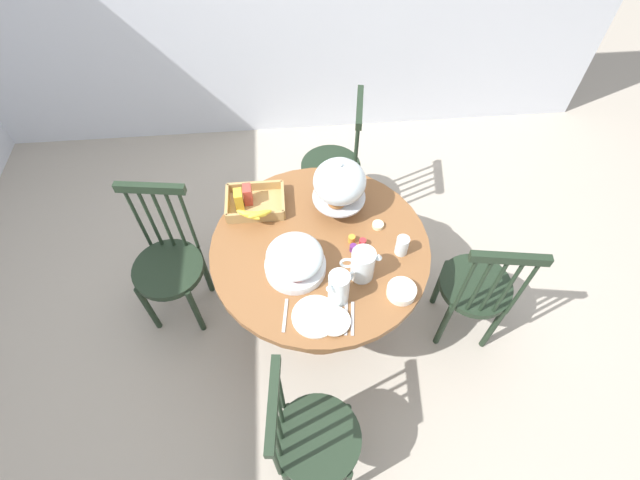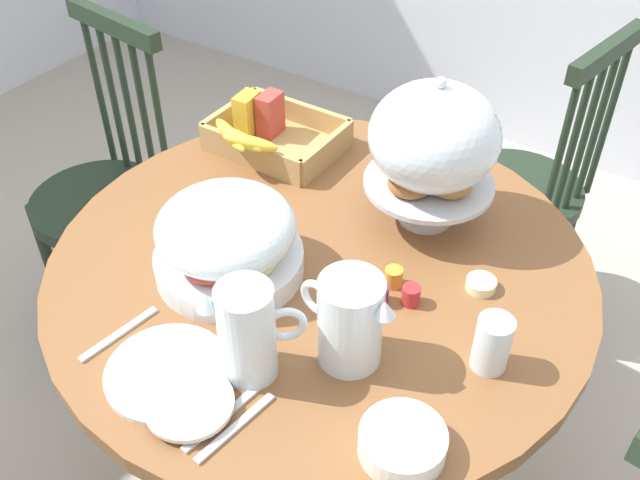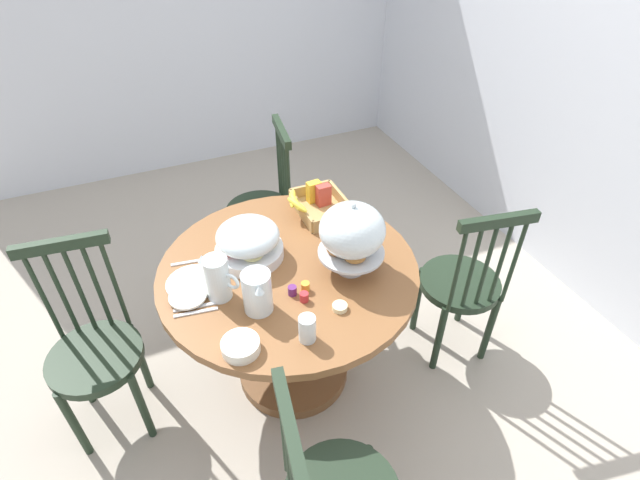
{
  "view_description": "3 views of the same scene",
  "coord_description": "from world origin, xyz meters",
  "px_view_note": "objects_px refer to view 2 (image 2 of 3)",
  "views": [
    {
      "loc": [
        -0.09,
        -1.39,
        2.66
      ],
      "look_at": [
        0.03,
        -0.01,
        0.79
      ],
      "focal_mm": 26.0,
      "sensor_mm": 36.0,
      "label": 1
    },
    {
      "loc": [
        0.64,
        -0.94,
        1.73
      ],
      "look_at": [
        0.03,
        -0.01,
        0.79
      ],
      "focal_mm": 40.09,
      "sensor_mm": 36.0,
      "label": 2
    },
    {
      "loc": [
        1.53,
        -0.51,
        2.14
      ],
      "look_at": [
        0.03,
        0.14,
        0.84
      ],
      "focal_mm": 27.3,
      "sensor_mm": 36.0,
      "label": 3
    }
  ],
  "objects_px": {
    "windsor_chair_near_window": "(523,193)",
    "pastry_stand_with_dome": "(434,142)",
    "fruit_platter_covered": "(227,239)",
    "drinking_glass": "(492,344)",
    "orange_juice_pitcher": "(350,324)",
    "china_plate_large": "(168,372)",
    "windsor_chair_by_cabinet": "(106,199)",
    "cereal_basket": "(268,133)",
    "butter_dish": "(481,284)",
    "milk_pitcher": "(248,336)",
    "cereal_bowl": "(402,442)",
    "dining_table": "(320,333)",
    "china_plate_small": "(189,404)"
  },
  "relations": [
    {
      "from": "cereal_basket",
      "to": "china_plate_large",
      "type": "xyz_separation_m",
      "value": [
        0.28,
        -0.68,
        -0.04
      ]
    },
    {
      "from": "drinking_glass",
      "to": "dining_table",
      "type": "bearing_deg",
      "value": 169.65
    },
    {
      "from": "windsor_chair_by_cabinet",
      "to": "milk_pitcher",
      "type": "relative_size",
      "value": 5.05
    },
    {
      "from": "cereal_basket",
      "to": "cereal_bowl",
      "type": "xyz_separation_m",
      "value": [
        0.7,
        -0.59,
        -0.02
      ]
    },
    {
      "from": "windsor_chair_near_window",
      "to": "butter_dish",
      "type": "height_order",
      "value": "windsor_chair_near_window"
    },
    {
      "from": "dining_table",
      "to": "windsor_chair_by_cabinet",
      "type": "xyz_separation_m",
      "value": [
        -0.85,
        0.14,
        -0.06
      ]
    },
    {
      "from": "pastry_stand_with_dome",
      "to": "milk_pitcher",
      "type": "bearing_deg",
      "value": -96.35
    },
    {
      "from": "orange_juice_pitcher",
      "to": "china_plate_large",
      "type": "bearing_deg",
      "value": -139.06
    },
    {
      "from": "cereal_basket",
      "to": "china_plate_large",
      "type": "relative_size",
      "value": 1.44
    },
    {
      "from": "windsor_chair_by_cabinet",
      "to": "china_plate_large",
      "type": "xyz_separation_m",
      "value": [
        0.8,
        -0.54,
        0.29
      ]
    },
    {
      "from": "china_plate_small",
      "to": "windsor_chair_near_window",
      "type": "bearing_deg",
      "value": 83.57
    },
    {
      "from": "windsor_chair_near_window",
      "to": "fruit_platter_covered",
      "type": "relative_size",
      "value": 3.25
    },
    {
      "from": "cereal_basket",
      "to": "china_plate_small",
      "type": "bearing_deg",
      "value": -63.07
    },
    {
      "from": "dining_table",
      "to": "milk_pitcher",
      "type": "relative_size",
      "value": 5.84
    },
    {
      "from": "china_plate_small",
      "to": "butter_dish",
      "type": "bearing_deg",
      "value": 61.74
    },
    {
      "from": "milk_pitcher",
      "to": "china_plate_small",
      "type": "relative_size",
      "value": 1.29
    },
    {
      "from": "pastry_stand_with_dome",
      "to": "china_plate_small",
      "type": "bearing_deg",
      "value": -97.92
    },
    {
      "from": "dining_table",
      "to": "windsor_chair_near_window",
      "type": "xyz_separation_m",
      "value": [
        0.17,
        0.85,
        -0.06
      ]
    },
    {
      "from": "windsor_chair_near_window",
      "to": "orange_juice_pitcher",
      "type": "distance_m",
      "value": 1.1
    },
    {
      "from": "china_plate_small",
      "to": "butter_dish",
      "type": "distance_m",
      "value": 0.61
    },
    {
      "from": "fruit_platter_covered",
      "to": "drinking_glass",
      "type": "xyz_separation_m",
      "value": [
        0.53,
        0.06,
        -0.03
      ]
    },
    {
      "from": "pastry_stand_with_dome",
      "to": "milk_pitcher",
      "type": "height_order",
      "value": "pastry_stand_with_dome"
    },
    {
      "from": "butter_dish",
      "to": "milk_pitcher",
      "type": "bearing_deg",
      "value": -121.81
    },
    {
      "from": "pastry_stand_with_dome",
      "to": "drinking_glass",
      "type": "relative_size",
      "value": 3.13
    },
    {
      "from": "windsor_chair_near_window",
      "to": "pastry_stand_with_dome",
      "type": "distance_m",
      "value": 0.78
    },
    {
      "from": "windsor_chair_by_cabinet",
      "to": "cereal_basket",
      "type": "distance_m",
      "value": 0.63
    },
    {
      "from": "china_plate_small",
      "to": "dining_table",
      "type": "bearing_deg",
      "value": 93.5
    },
    {
      "from": "dining_table",
      "to": "pastry_stand_with_dome",
      "type": "xyz_separation_m",
      "value": [
        0.12,
        0.24,
        0.43
      ]
    },
    {
      "from": "cereal_bowl",
      "to": "drinking_glass",
      "type": "xyz_separation_m",
      "value": [
        0.04,
        0.24,
        0.03
      ]
    },
    {
      "from": "cereal_bowl",
      "to": "drinking_glass",
      "type": "bearing_deg",
      "value": 79.45
    },
    {
      "from": "dining_table",
      "to": "cereal_basket",
      "type": "xyz_separation_m",
      "value": [
        -0.34,
        0.28,
        0.27
      ]
    },
    {
      "from": "pastry_stand_with_dome",
      "to": "milk_pitcher",
      "type": "distance_m",
      "value": 0.57
    },
    {
      "from": "orange_juice_pitcher",
      "to": "butter_dish",
      "type": "xyz_separation_m",
      "value": [
        0.13,
        0.29,
        -0.07
      ]
    },
    {
      "from": "dining_table",
      "to": "china_plate_small",
      "type": "relative_size",
      "value": 7.52
    },
    {
      "from": "fruit_platter_covered",
      "to": "china_plate_small",
      "type": "distance_m",
      "value": 0.35
    },
    {
      "from": "milk_pitcher",
      "to": "drinking_glass",
      "type": "xyz_separation_m",
      "value": [
        0.34,
        0.24,
        -0.03
      ]
    },
    {
      "from": "orange_juice_pitcher",
      "to": "windsor_chair_by_cabinet",
      "type": "bearing_deg",
      "value": 162.1
    },
    {
      "from": "orange_juice_pitcher",
      "to": "butter_dish",
      "type": "height_order",
      "value": "orange_juice_pitcher"
    },
    {
      "from": "orange_juice_pitcher",
      "to": "china_plate_large",
      "type": "distance_m",
      "value": 0.33
    },
    {
      "from": "pastry_stand_with_dome",
      "to": "drinking_glass",
      "type": "height_order",
      "value": "pastry_stand_with_dome"
    },
    {
      "from": "pastry_stand_with_dome",
      "to": "fruit_platter_covered",
      "type": "xyz_separation_m",
      "value": [
        -0.25,
        -0.37,
        -0.11
      ]
    },
    {
      "from": "china_plate_large",
      "to": "cereal_bowl",
      "type": "relative_size",
      "value": 1.57
    },
    {
      "from": "cereal_bowl",
      "to": "pastry_stand_with_dome",
      "type": "bearing_deg",
      "value": 113.31
    },
    {
      "from": "milk_pitcher",
      "to": "butter_dish",
      "type": "xyz_separation_m",
      "value": [
        0.26,
        0.41,
        -0.08
      ]
    },
    {
      "from": "fruit_platter_covered",
      "to": "china_plate_small",
      "type": "relative_size",
      "value": 2.0
    },
    {
      "from": "windsor_chair_near_window",
      "to": "orange_juice_pitcher",
      "type": "bearing_deg",
      "value": -89.19
    },
    {
      "from": "windsor_chair_by_cabinet",
      "to": "pastry_stand_with_dome",
      "type": "relative_size",
      "value": 2.83
    },
    {
      "from": "orange_juice_pitcher",
      "to": "china_plate_small",
      "type": "bearing_deg",
      "value": -122.96
    },
    {
      "from": "pastry_stand_with_dome",
      "to": "milk_pitcher",
      "type": "relative_size",
      "value": 1.78
    },
    {
      "from": "dining_table",
      "to": "windsor_chair_by_cabinet",
      "type": "distance_m",
      "value": 0.87
    }
  ]
}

